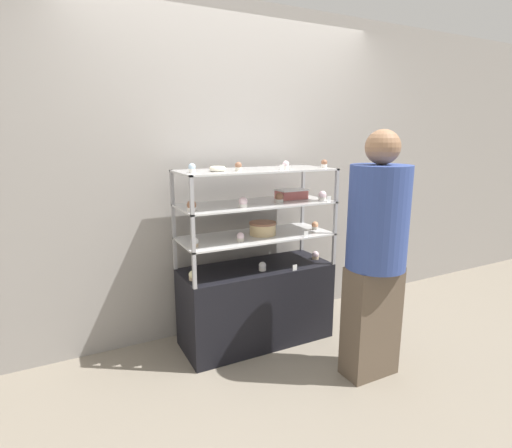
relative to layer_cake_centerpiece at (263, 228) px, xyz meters
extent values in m
plane|color=gray|center=(-0.05, 0.01, -0.91)|extent=(20.00, 20.00, 0.00)
cube|color=gray|center=(-0.05, 0.39, 0.39)|extent=(8.00, 0.05, 2.60)
cube|color=black|center=(-0.05, 0.01, -0.60)|extent=(1.15, 0.47, 0.61)
cube|color=#99999E|center=(-0.62, 0.23, -0.17)|extent=(0.02, 0.02, 0.25)
cube|color=#99999E|center=(0.51, 0.23, -0.17)|extent=(0.02, 0.02, 0.25)
cube|color=#99999E|center=(-0.62, -0.22, -0.17)|extent=(0.02, 0.02, 0.25)
cube|color=#99999E|center=(0.51, -0.22, -0.17)|extent=(0.02, 0.02, 0.25)
cube|color=silver|center=(-0.05, 0.01, -0.06)|extent=(1.15, 0.47, 0.01)
cube|color=#99999E|center=(-0.62, 0.23, 0.07)|extent=(0.02, 0.02, 0.25)
cube|color=#99999E|center=(0.51, 0.23, 0.07)|extent=(0.02, 0.02, 0.25)
cube|color=#99999E|center=(-0.62, -0.22, 0.07)|extent=(0.02, 0.02, 0.25)
cube|color=#99999E|center=(0.51, -0.22, 0.07)|extent=(0.02, 0.02, 0.25)
cube|color=silver|center=(-0.05, 0.01, 0.19)|extent=(1.15, 0.47, 0.01)
cube|color=#99999E|center=(-0.62, 0.23, 0.32)|extent=(0.02, 0.02, 0.25)
cube|color=#99999E|center=(0.51, 0.23, 0.32)|extent=(0.02, 0.02, 0.25)
cube|color=#99999E|center=(-0.62, -0.22, 0.32)|extent=(0.02, 0.02, 0.25)
cube|color=#99999E|center=(0.51, -0.22, 0.32)|extent=(0.02, 0.02, 0.25)
cube|color=silver|center=(-0.05, 0.01, 0.44)|extent=(1.15, 0.47, 0.01)
cylinder|color=#DBBC84|center=(0.00, 0.00, -0.01)|extent=(0.20, 0.20, 0.08)
cylinder|color=#8C5B42|center=(0.00, 0.00, 0.04)|extent=(0.21, 0.21, 0.01)
cube|color=#C66660|center=(0.29, 0.06, 0.23)|extent=(0.22, 0.15, 0.06)
cube|color=white|center=(0.29, 0.06, 0.27)|extent=(0.23, 0.15, 0.01)
cylinder|color=#CCB28C|center=(-0.58, -0.05, -0.28)|extent=(0.05, 0.05, 0.02)
sphere|color=#F4EAB2|center=(-0.58, -0.05, -0.26)|extent=(0.06, 0.06, 0.06)
cylinder|color=white|center=(-0.06, -0.10, -0.28)|extent=(0.05, 0.05, 0.02)
sphere|color=white|center=(-0.06, -0.10, -0.26)|extent=(0.06, 0.06, 0.06)
cylinder|color=#CCB28C|center=(0.46, -0.05, -0.28)|extent=(0.05, 0.05, 0.02)
sphere|color=silver|center=(0.46, -0.05, -0.26)|extent=(0.06, 0.06, 0.06)
cube|color=white|center=(0.16, -0.21, -0.27)|extent=(0.04, 0.00, 0.04)
cylinder|color=#CCB28C|center=(-0.57, -0.09, -0.04)|extent=(0.05, 0.05, 0.02)
sphere|color=white|center=(-0.57, -0.09, -0.01)|extent=(0.05, 0.05, 0.05)
cylinder|color=beige|center=(-0.23, -0.10, -0.04)|extent=(0.05, 0.05, 0.02)
sphere|color=silver|center=(-0.23, -0.10, -0.01)|extent=(0.05, 0.05, 0.05)
cylinder|color=beige|center=(0.45, -0.04, -0.04)|extent=(0.05, 0.05, 0.02)
sphere|color=#E5996B|center=(0.45, -0.04, -0.01)|extent=(0.05, 0.05, 0.05)
cube|color=white|center=(0.25, -0.21, -0.03)|extent=(0.04, 0.00, 0.04)
cylinder|color=white|center=(-0.58, -0.10, 0.21)|extent=(0.06, 0.06, 0.02)
sphere|color=#8C5B42|center=(-0.58, -0.10, 0.24)|extent=(0.06, 0.06, 0.06)
cylinder|color=white|center=(-0.22, -0.12, 0.21)|extent=(0.06, 0.06, 0.02)
sphere|color=silver|center=(-0.22, -0.12, 0.24)|extent=(0.06, 0.06, 0.06)
cylinder|color=white|center=(0.11, -0.05, 0.21)|extent=(0.06, 0.06, 0.02)
sphere|color=#8C5B42|center=(0.11, -0.05, 0.24)|extent=(0.06, 0.06, 0.06)
cylinder|color=white|center=(0.46, -0.12, 0.21)|extent=(0.06, 0.06, 0.02)
sphere|color=silver|center=(0.46, -0.12, 0.24)|extent=(0.06, 0.06, 0.06)
cube|color=white|center=(0.45, -0.21, 0.22)|extent=(0.04, 0.00, 0.04)
cylinder|color=white|center=(-0.56, -0.07, 0.46)|extent=(0.04, 0.04, 0.03)
sphere|color=silver|center=(-0.56, -0.07, 0.48)|extent=(0.05, 0.05, 0.05)
cylinder|color=beige|center=(-0.23, -0.08, 0.46)|extent=(0.04, 0.04, 0.03)
sphere|color=#8C5B42|center=(-0.23, -0.08, 0.48)|extent=(0.05, 0.05, 0.05)
cylinder|color=white|center=(0.13, -0.11, 0.46)|extent=(0.04, 0.04, 0.03)
sphere|color=silver|center=(0.13, -0.11, 0.48)|extent=(0.05, 0.05, 0.05)
cylinder|color=white|center=(0.47, -0.11, 0.46)|extent=(0.04, 0.04, 0.03)
sphere|color=#8C5B42|center=(0.47, -0.11, 0.48)|extent=(0.05, 0.05, 0.05)
cube|color=white|center=(0.04, -0.21, 0.47)|extent=(0.04, 0.00, 0.04)
torus|color=#EFE5CC|center=(-0.36, -0.02, 0.46)|extent=(0.11, 0.11, 0.03)
cube|color=brown|center=(0.43, -0.75, -0.53)|extent=(0.36, 0.20, 0.76)
cylinder|color=#33478C|center=(0.43, -0.75, 0.18)|extent=(0.38, 0.38, 0.66)
sphere|color=#936B4C|center=(0.43, -0.75, 0.62)|extent=(0.21, 0.21, 0.21)
camera|label=1|loc=(-1.38, -2.59, 0.68)|focal=28.00mm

